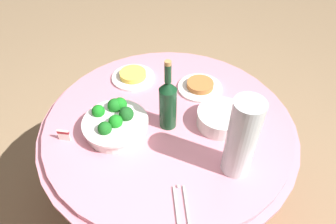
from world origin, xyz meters
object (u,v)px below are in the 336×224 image
object	(u,v)px
serving_tongs	(181,204)
food_plate_peanuts	(200,86)
food_plate_fried_egg	(133,76)
label_placard_front	(64,135)
plate_stack	(221,118)
wine_bottle	(168,103)
broccoli_bowl	(116,123)
decorative_fruit_vase	(241,140)

from	to	relation	value
serving_tongs	food_plate_peanuts	world-z (taller)	food_plate_peanuts
food_plate_fried_egg	label_placard_front	bearing A→B (deg)	59.76
plate_stack	wine_bottle	bearing A→B (deg)	1.75
wine_bottle	broccoli_bowl	bearing A→B (deg)	9.09
decorative_fruit_vase	food_plate_fried_egg	distance (m)	0.73
broccoli_bowl	label_placard_front	xyz separation A→B (m)	(0.21, 0.06, -0.01)
food_plate_peanuts	label_placard_front	xyz separation A→B (m)	(0.59, 0.34, 0.02)
wine_bottle	serving_tongs	bearing A→B (deg)	97.06
food_plate_fried_egg	plate_stack	bearing A→B (deg)	142.20
broccoli_bowl	food_plate_fried_egg	xyz separation A→B (m)	(-0.04, -0.37, -0.03)
label_placard_front	broccoli_bowl	bearing A→B (deg)	-164.29
plate_stack	food_plate_peanuts	xyz separation A→B (m)	(0.07, -0.24, -0.02)
broccoli_bowl	decorative_fruit_vase	size ratio (longest dim) A/B	0.82
serving_tongs	label_placard_front	size ratio (longest dim) A/B	3.05
decorative_fruit_vase	serving_tongs	bearing A→B (deg)	37.45
broccoli_bowl	decorative_fruit_vase	bearing A→B (deg)	158.35
plate_stack	label_placard_front	distance (m)	0.67
food_plate_peanuts	wine_bottle	bearing A→B (deg)	58.20
serving_tongs	food_plate_fried_egg	size ratio (longest dim) A/B	0.76
serving_tongs	wine_bottle	bearing A→B (deg)	-82.94
wine_bottle	food_plate_fried_egg	bearing A→B (deg)	-60.53
food_plate_peanuts	label_placard_front	distance (m)	0.68
wine_bottle	plate_stack	bearing A→B (deg)	-178.25
serving_tongs	label_placard_front	distance (m)	0.57
wine_bottle	serving_tongs	xyz separation A→B (m)	(-0.05, 0.39, -0.12)
food_plate_peanuts	label_placard_front	bearing A→B (deg)	30.36
decorative_fruit_vase	label_placard_front	world-z (taller)	decorative_fruit_vase
wine_bottle	decorative_fruit_vase	distance (m)	0.35
label_placard_front	plate_stack	bearing A→B (deg)	-171.28
food_plate_fried_egg	food_plate_peanuts	xyz separation A→B (m)	(-0.34, 0.08, -0.00)
decorative_fruit_vase	food_plate_peanuts	bearing A→B (deg)	-77.46
food_plate_fried_egg	label_placard_front	world-z (taller)	label_placard_front
serving_tongs	food_plate_fried_egg	distance (m)	0.76
wine_bottle	decorative_fruit_vase	xyz separation A→B (m)	(-0.26, 0.23, 0.03)
food_plate_fried_egg	label_placard_front	size ratio (longest dim) A/B	4.00
food_plate_peanuts	plate_stack	bearing A→B (deg)	107.08
food_plate_peanuts	label_placard_front	size ratio (longest dim) A/B	4.00
food_plate_fried_egg	decorative_fruit_vase	bearing A→B (deg)	128.73
plate_stack	food_plate_peanuts	world-z (taller)	plate_stack
broccoli_bowl	food_plate_fried_egg	size ratio (longest dim) A/B	1.27
decorative_fruit_vase	broccoli_bowl	bearing A→B (deg)	-21.65
broccoli_bowl	decorative_fruit_vase	xyz separation A→B (m)	(-0.49, 0.19, 0.12)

